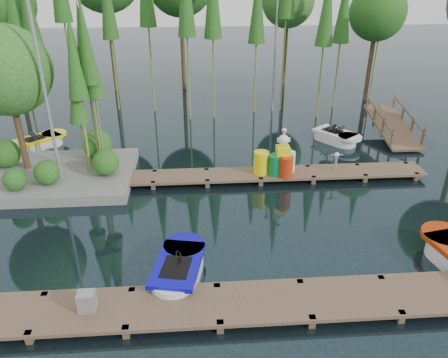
{
  "coord_description": "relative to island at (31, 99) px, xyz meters",
  "views": [
    {
      "loc": [
        -0.45,
        -12.53,
        7.75
      ],
      "look_at": [
        0.5,
        0.5,
        1.1
      ],
      "focal_mm": 35.0,
      "sensor_mm": 36.0,
      "label": 1
    }
  ],
  "objects": [
    {
      "name": "utility_cabinet",
      "position": [
        3.2,
        -7.79,
        -2.64
      ],
      "size": [
        0.4,
        0.34,
        0.49
      ],
      "primitive_type": "cube",
      "color": "gray",
      "rests_on": "near_dock"
    },
    {
      "name": "ramp",
      "position": [
        15.3,
        3.21,
        -2.6
      ],
      "size": [
        1.5,
        3.94,
        1.49
      ],
      "color": "brown",
      "rests_on": "ground"
    },
    {
      "name": "island",
      "position": [
        0.0,
        0.0,
        0.0
      ],
      "size": [
        6.2,
        4.2,
        6.75
      ],
      "color": "slate",
      "rests_on": "ground"
    },
    {
      "name": "near_dock",
      "position": [
        6.3,
        -7.79,
        -2.95
      ],
      "size": [
        18.0,
        1.5,
        0.5
      ],
      "color": "brown",
      "rests_on": "ground"
    },
    {
      "name": "lamp_rear",
      "position": [
        10.3,
        7.71,
        1.08
      ],
      "size": [
        0.3,
        0.3,
        7.25
      ],
      "color": "gray",
      "rests_on": "ground"
    },
    {
      "name": "boat_blue",
      "position": [
        5.31,
        -6.43,
        -2.93
      ],
      "size": [
        1.66,
        2.78,
        0.87
      ],
      "rotation": [
        0.0,
        0.0,
        -0.2
      ],
      "color": "white",
      "rests_on": "ground"
    },
    {
      "name": "seagull_post",
      "position": [
        11.31,
        -0.79,
        -2.37
      ],
      "size": [
        0.48,
        0.26,
        0.76
      ],
      "color": "gray",
      "rests_on": "far_dock"
    },
    {
      "name": "boat_white_far",
      "position": [
        12.47,
        2.85,
        -2.93
      ],
      "size": [
        2.32,
        2.57,
        1.14
      ],
      "rotation": [
        0.0,
        0.0,
        -0.22
      ],
      "color": "white",
      "rests_on": "ground"
    },
    {
      "name": "far_dock",
      "position": [
        7.3,
        -0.79,
        -2.95
      ],
      "size": [
        15.0,
        1.2,
        0.5
      ],
      "color": "brown",
      "rests_on": "ground"
    },
    {
      "name": "drum_cluster",
      "position": [
        9.19,
        -0.94,
        -2.34
      ],
      "size": [
        1.07,
        0.98,
        1.85
      ],
      "color": "#0D7B3B",
      "rests_on": "far_dock"
    },
    {
      "name": "lamp_island",
      "position": [
        0.8,
        -0.79,
        1.08
      ],
      "size": [
        0.3,
        0.3,
        7.25
      ],
      "color": "gray",
      "rests_on": "ground"
    },
    {
      "name": "ground_plane",
      "position": [
        6.3,
        -3.29,
        -3.18
      ],
      "size": [
        90.0,
        90.0,
        0.0
      ],
      "primitive_type": "plane",
      "color": "#1A2B31"
    },
    {
      "name": "boat_yellow_far",
      "position": [
        -1.16,
        3.13,
        -2.93
      ],
      "size": [
        2.48,
        2.47,
        1.21
      ],
      "rotation": [
        0.0,
        0.0,
        0.43
      ],
      "color": "white",
      "rests_on": "ground"
    },
    {
      "name": "yellow_barrel",
      "position": [
        8.38,
        -0.79,
        -2.44
      ],
      "size": [
        0.58,
        0.58,
        0.88
      ],
      "primitive_type": "cylinder",
      "color": "#FFED0D",
      "rests_on": "far_dock"
    }
  ]
}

